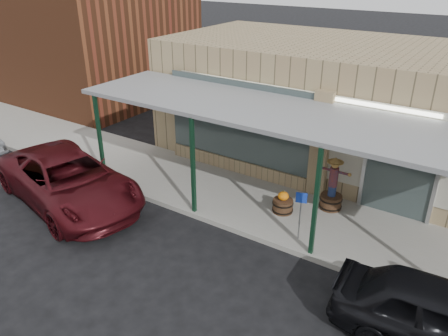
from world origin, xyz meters
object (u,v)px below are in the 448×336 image
Objects in this scene: barrel_scarecrow at (332,191)px; handicap_sign at (300,210)px; parked_sedan at (442,317)px; car_maroon at (68,180)px; barrel_pumpkin at (283,204)px.

barrel_scarecrow reaches higher than handicap_sign.
barrel_scarecrow is at bearing 40.91° from parked_sedan.
parked_sedan is at bearing -41.74° from handicap_sign.
car_maroon is at bearing 87.58° from parked_sedan.
parked_sedan is (3.50, -3.52, -0.00)m from barrel_scarecrow.
barrel_scarecrow is 0.29× the size of car_maroon.
barrel_pumpkin is 5.26m from parked_sedan.
barrel_pumpkin is at bearing -50.73° from car_maroon.
handicap_sign is (-0.13, -1.94, 0.33)m from barrel_scarecrow.
barrel_pumpkin is 0.18× the size of parked_sedan.
barrel_pumpkin is at bearing -158.98° from barrel_scarecrow.
parked_sedan is at bearing -29.36° from barrel_pumpkin.
barrel_scarecrow is 0.39× the size of parked_sedan.
handicap_sign is at bearing -114.22° from barrel_scarecrow.
barrel_pumpkin is 6.40m from car_maroon.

